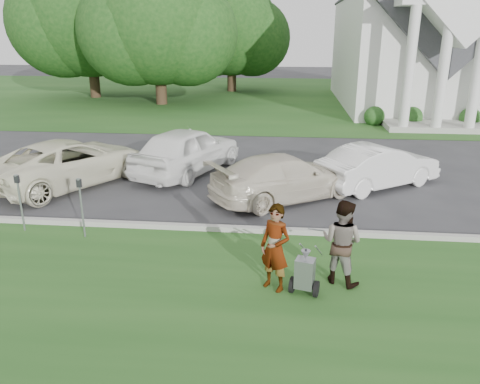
# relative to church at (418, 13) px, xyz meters

# --- Properties ---
(ground) EXTENTS (120.00, 120.00, 0.00)m
(ground) POSITION_rel_church_xyz_m (-9.00, -23.11, -5.94)
(ground) COLOR #333335
(ground) RESTS_ON ground
(grass_strip) EXTENTS (80.00, 7.00, 0.01)m
(grass_strip) POSITION_rel_church_xyz_m (-9.00, -26.11, -5.93)
(grass_strip) COLOR #204D1A
(grass_strip) RESTS_ON ground
(church_lawn) EXTENTS (80.00, 30.00, 0.01)m
(church_lawn) POSITION_rel_church_xyz_m (-9.00, 3.89, -5.93)
(church_lawn) COLOR #204D1A
(church_lawn) RESTS_ON ground
(curb) EXTENTS (80.00, 0.18, 0.15)m
(curb) POSITION_rel_church_xyz_m (-9.00, -22.56, -5.86)
(curb) COLOR #9E9E93
(curb) RESTS_ON ground
(church) EXTENTS (9.19, 19.00, 24.10)m
(church) POSITION_rel_church_xyz_m (0.00, 0.00, 0.00)
(church) COLOR white
(church) RESTS_ON ground
(tree_left) EXTENTS (10.63, 8.40, 9.71)m
(tree_left) POSITION_rel_church_xyz_m (-17.01, -1.13, -0.83)
(tree_left) COLOR #332316
(tree_left) RESTS_ON ground
(tree_far) EXTENTS (11.64, 9.20, 10.73)m
(tree_far) POSITION_rel_church_xyz_m (-23.01, 1.87, -0.25)
(tree_far) COLOR #332316
(tree_far) RESTS_ON ground
(tree_back) EXTENTS (9.61, 7.60, 8.89)m
(tree_back) POSITION_rel_church_xyz_m (-13.01, 6.87, -1.21)
(tree_back) COLOR #332316
(tree_back) RESTS_ON ground
(striping_cart) EXTENTS (0.71, 1.16, 1.01)m
(striping_cart) POSITION_rel_church_xyz_m (-7.80, -25.38, -5.51)
(striping_cart) COLOR black
(striping_cart) RESTS_ON ground
(person_left) EXTENTS (0.76, 0.70, 1.75)m
(person_left) POSITION_rel_church_xyz_m (-8.38, -25.24, -5.06)
(person_left) COLOR #999999
(person_left) RESTS_ON ground
(person_right) EXTENTS (1.07, 1.00, 1.74)m
(person_right) POSITION_rel_church_xyz_m (-7.08, -24.84, -5.07)
(person_right) COLOR #999999
(person_right) RESTS_ON ground
(parking_meter_near) EXTENTS (0.11, 0.10, 1.52)m
(parking_meter_near) POSITION_rel_church_xyz_m (-13.11, -23.26, -4.98)
(parking_meter_near) COLOR gray
(parking_meter_near) RESTS_ON ground
(parking_meter_far) EXTENTS (0.11, 0.10, 1.50)m
(parking_meter_far) POSITION_rel_church_xyz_m (-14.81, -23.04, -5.00)
(parking_meter_far) COLOR gray
(parking_meter_far) RESTS_ON ground
(car_a) EXTENTS (4.92, 5.90, 1.50)m
(car_a) POSITION_rel_church_xyz_m (-15.27, -19.16, -5.19)
(car_a) COLOR #ECE9C8
(car_a) RESTS_ON ground
(car_b) EXTENTS (3.65, 5.31, 1.68)m
(car_b) POSITION_rel_church_xyz_m (-11.72, -17.49, -5.10)
(car_b) COLOR white
(car_b) RESTS_ON ground
(car_c) EXTENTS (4.94, 4.25, 1.36)m
(car_c) POSITION_rel_church_xyz_m (-8.23, -19.92, -5.26)
(car_c) COLOR beige
(car_c) RESTS_ON ground
(car_d) EXTENTS (4.31, 3.63, 1.39)m
(car_d) POSITION_rel_church_xyz_m (-5.23, -18.45, -5.24)
(car_d) COLOR silver
(car_d) RESTS_ON ground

